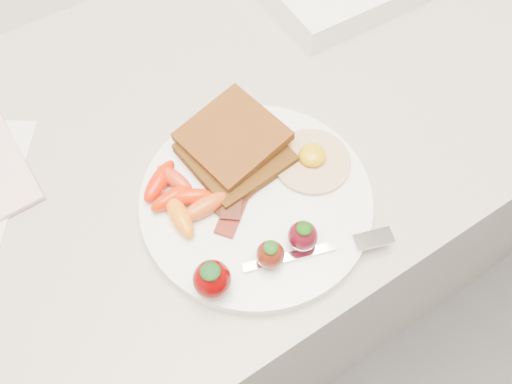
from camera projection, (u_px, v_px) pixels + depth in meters
counter at (216, 259)px, 1.04m from camera, size 2.00×0.60×0.90m
plate at (256, 200)px, 0.58m from camera, size 0.27×0.27×0.02m
toast_lower at (235, 154)px, 0.60m from camera, size 0.12×0.12×0.01m
toast_upper at (232, 136)px, 0.59m from camera, size 0.12×0.12×0.02m
fried_egg at (312, 160)px, 0.59m from camera, size 0.10×0.10×0.02m
bacon_strips at (239, 192)px, 0.57m from camera, size 0.10×0.10×0.01m
baby_carrots at (180, 197)px, 0.56m from camera, size 0.09×0.11×0.02m
strawberries at (251, 261)px, 0.51m from camera, size 0.14×0.05×0.05m
fork at (328, 248)px, 0.54m from camera, size 0.16×0.07×0.00m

